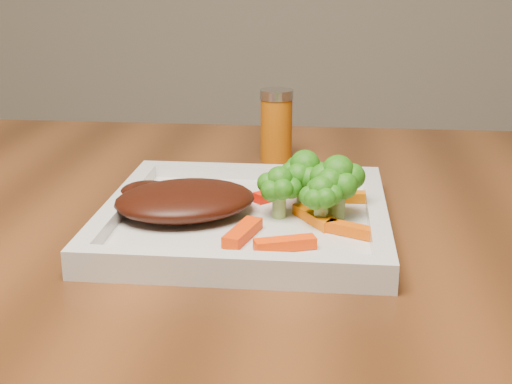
# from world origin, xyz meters

# --- Properties ---
(plate) EXTENTS (0.27, 0.27, 0.01)m
(plate) POSITION_xyz_m (-0.17, -0.17, 0.76)
(plate) COLOR silver
(plate) RESTS_ON dining_table
(steak) EXTENTS (0.17, 0.15, 0.03)m
(steak) POSITION_xyz_m (-0.23, -0.17, 0.78)
(steak) COLOR #3A1108
(steak) RESTS_ON plate
(broccoli_0) EXTENTS (0.06, 0.06, 0.07)m
(broccoli_0) POSITION_xyz_m (-0.11, -0.14, 0.80)
(broccoli_0) COLOR #336D12
(broccoli_0) RESTS_ON plate
(broccoli_1) EXTENTS (0.06, 0.06, 0.06)m
(broccoli_1) POSITION_xyz_m (-0.08, -0.17, 0.79)
(broccoli_1) COLOR #2B6611
(broccoli_1) RESTS_ON plate
(broccoli_2) EXTENTS (0.06, 0.06, 0.06)m
(broccoli_2) POSITION_xyz_m (-0.10, -0.19, 0.79)
(broccoli_2) COLOR #396B11
(broccoli_2) RESTS_ON plate
(broccoli_3) EXTENTS (0.06, 0.06, 0.06)m
(broccoli_3) POSITION_xyz_m (-0.14, -0.17, 0.79)
(broccoli_3) COLOR #366611
(broccoli_3) RESTS_ON plate
(carrot_0) EXTENTS (0.06, 0.03, 0.01)m
(carrot_0) POSITION_xyz_m (-0.13, -0.25, 0.77)
(carrot_0) COLOR #FF3C04
(carrot_0) RESTS_ON plate
(carrot_1) EXTENTS (0.05, 0.03, 0.01)m
(carrot_1) POSITION_xyz_m (-0.07, -0.21, 0.77)
(carrot_1) COLOR #D74F03
(carrot_1) RESTS_ON plate
(carrot_2) EXTENTS (0.03, 0.06, 0.01)m
(carrot_2) POSITION_xyz_m (-0.17, -0.23, 0.77)
(carrot_2) COLOR #E83503
(carrot_2) RESTS_ON plate
(carrot_3) EXTENTS (0.05, 0.01, 0.01)m
(carrot_3) POSITION_xyz_m (-0.07, -0.12, 0.77)
(carrot_3) COLOR #CA6003
(carrot_3) RESTS_ON plate
(carrot_4) EXTENTS (0.05, 0.04, 0.01)m
(carrot_4) POSITION_xyz_m (-0.15, -0.12, 0.77)
(carrot_4) COLOR #F51604
(carrot_4) RESTS_ON plate
(carrot_5) EXTENTS (0.04, 0.06, 0.01)m
(carrot_5) POSITION_xyz_m (-0.10, -0.18, 0.77)
(carrot_5) COLOR #EE6703
(carrot_5) RESTS_ON plate
(spice_shaker) EXTENTS (0.04, 0.04, 0.09)m
(spice_shaker) POSITION_xyz_m (-0.16, 0.07, 0.80)
(spice_shaker) COLOR #9F4E08
(spice_shaker) RESTS_ON dining_table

